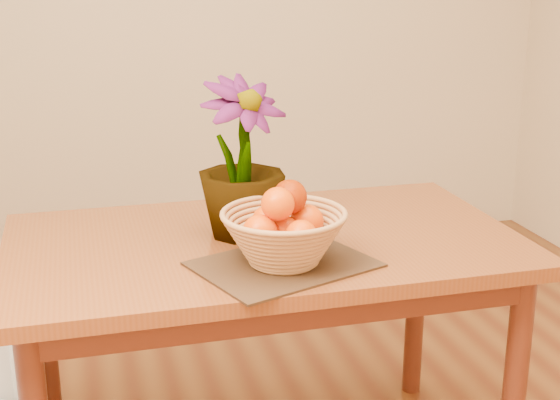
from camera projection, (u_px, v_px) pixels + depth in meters
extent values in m
cube|color=brown|center=(264.00, 245.00, 2.15)|extent=(1.40, 0.80, 0.04)
cube|color=#4A1E11|center=(265.00, 265.00, 2.17)|extent=(1.28, 0.68, 0.08)
cylinder|color=#4A1E11|center=(514.00, 393.00, 2.12)|extent=(0.06, 0.06, 0.71)
cylinder|color=#4A1E11|center=(46.00, 342.00, 2.41)|extent=(0.06, 0.06, 0.71)
cylinder|color=#4A1E11|center=(416.00, 299.00, 2.71)|extent=(0.06, 0.06, 0.71)
cube|color=#3D2716|center=(284.00, 264.00, 1.95)|extent=(0.50, 0.44, 0.01)
cylinder|color=#AE7948|center=(284.00, 262.00, 1.95)|extent=(0.16, 0.16, 0.01)
sphere|color=#DE4C03|center=(284.00, 229.00, 1.92)|extent=(0.07, 0.07, 0.07)
sphere|color=#DE4C03|center=(307.00, 221.00, 1.96)|extent=(0.09, 0.09, 0.09)
sphere|color=#DE4C03|center=(267.00, 221.00, 1.98)|extent=(0.08, 0.08, 0.08)
sphere|color=#DE4C03|center=(260.00, 232.00, 1.88)|extent=(0.09, 0.09, 0.09)
sphere|color=#DE4C03|center=(301.00, 236.00, 1.87)|extent=(0.08, 0.08, 0.08)
sphere|color=#DE4C03|center=(290.00, 197.00, 1.93)|extent=(0.09, 0.09, 0.09)
sphere|color=#DE4C03|center=(278.00, 204.00, 1.88)|extent=(0.08, 0.08, 0.08)
sphere|color=#DE4C03|center=(290.00, 197.00, 1.93)|extent=(0.09, 0.09, 0.09)
imported|color=#164313|center=(241.00, 158.00, 2.11)|extent=(0.32, 0.32, 0.44)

